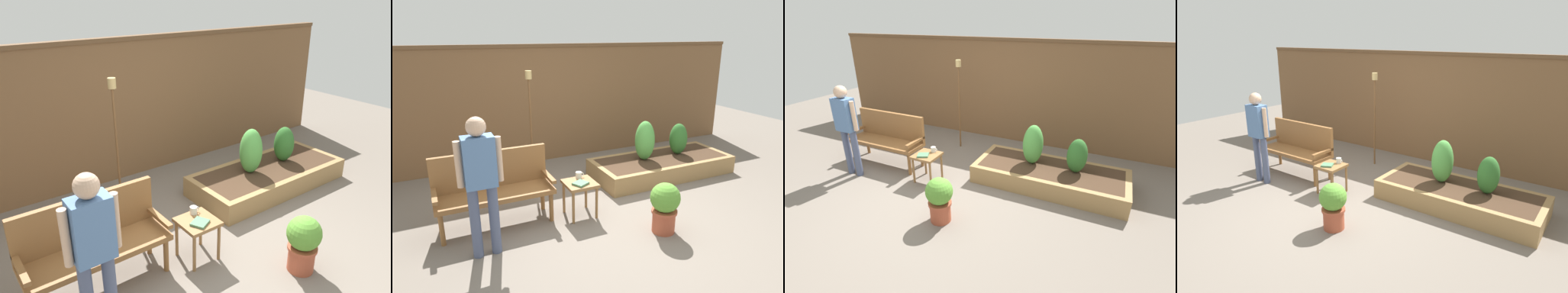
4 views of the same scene
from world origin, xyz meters
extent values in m
plane|color=#70665B|center=(0.00, 0.00, 0.00)|extent=(14.00, 14.00, 0.00)
cube|color=brown|center=(0.00, 2.60, 1.05)|extent=(8.40, 0.10, 2.10)
cube|color=brown|center=(0.00, 2.60, 2.13)|extent=(8.40, 0.14, 0.06)
cylinder|color=brown|center=(-0.73, 0.64, 0.20)|extent=(0.06, 0.06, 0.40)
cylinder|color=brown|center=(-0.73, 0.28, 0.20)|extent=(0.06, 0.06, 0.40)
cylinder|color=brown|center=(-2.05, 0.64, 0.20)|extent=(0.06, 0.06, 0.40)
cylinder|color=brown|center=(-2.05, 0.28, 0.20)|extent=(0.06, 0.06, 0.40)
cube|color=brown|center=(-1.39, 0.46, 0.43)|extent=(1.44, 0.48, 0.06)
cube|color=brown|center=(-1.39, 0.67, 0.70)|extent=(1.44, 0.06, 0.48)
cube|color=brown|center=(-2.08, 0.46, 0.56)|extent=(0.06, 0.48, 0.04)
cube|color=brown|center=(-0.70, 0.46, 0.56)|extent=(0.06, 0.48, 0.04)
cylinder|color=olive|center=(-0.17, 0.43, 0.22)|extent=(0.04, 0.04, 0.44)
cylinder|color=olive|center=(-0.17, 0.10, 0.22)|extent=(0.04, 0.04, 0.44)
cylinder|color=olive|center=(-0.50, 0.43, 0.22)|extent=(0.04, 0.04, 0.44)
cylinder|color=olive|center=(-0.50, 0.10, 0.22)|extent=(0.04, 0.04, 0.44)
cube|color=olive|center=(-0.34, 0.27, 0.46)|extent=(0.40, 0.40, 0.04)
cylinder|color=silver|center=(-0.29, 0.40, 0.52)|extent=(0.08, 0.08, 0.09)
torus|color=silver|center=(-0.25, 0.40, 0.52)|extent=(0.06, 0.01, 0.06)
cube|color=#4C7A56|center=(-0.36, 0.20, 0.49)|extent=(0.23, 0.22, 0.03)
cylinder|color=#A84C33|center=(0.42, -0.55, 0.13)|extent=(0.28, 0.28, 0.26)
cylinder|color=#A84C33|center=(0.42, -0.55, 0.28)|extent=(0.31, 0.31, 0.04)
sphere|color=#569333|center=(0.42, -0.55, 0.46)|extent=(0.36, 0.36, 0.36)
cube|color=#997547|center=(1.53, 0.55, 0.15)|extent=(2.40, 0.09, 0.30)
cube|color=#997547|center=(1.53, 1.46, 0.15)|extent=(2.40, 0.09, 0.30)
cube|color=#997547|center=(0.37, 1.00, 0.15)|extent=(0.09, 0.82, 0.30)
cube|color=#997547|center=(2.68, 1.00, 0.15)|extent=(0.09, 0.82, 0.30)
cube|color=#422D1E|center=(1.53, 1.00, 0.15)|extent=(2.22, 0.82, 0.30)
cylinder|color=brown|center=(1.20, 1.06, 0.33)|extent=(0.04, 0.04, 0.06)
ellipsoid|color=#4C9942|center=(1.20, 1.06, 0.63)|extent=(0.33, 0.33, 0.66)
cylinder|color=brown|center=(1.91, 1.06, 0.33)|extent=(0.04, 0.04, 0.06)
ellipsoid|color=#2D6628|center=(1.91, 1.06, 0.57)|extent=(0.31, 0.31, 0.55)
cylinder|color=brown|center=(-0.54, 1.74, 0.83)|extent=(0.03, 0.03, 1.66)
cylinder|color=tan|center=(-0.54, 1.74, 1.73)|extent=(0.10, 0.10, 0.13)
cylinder|color=#475170|center=(-1.52, -0.10, 0.41)|extent=(0.11, 0.11, 0.82)
cylinder|color=#475170|center=(-1.72, -0.10, 0.41)|extent=(0.11, 0.11, 0.82)
cube|color=#4C70A3|center=(-1.62, -0.10, 1.09)|extent=(0.32, 0.20, 0.54)
cylinder|color=tan|center=(-1.42, -0.10, 1.09)|extent=(0.07, 0.07, 0.49)
cylinder|color=tan|center=(-1.82, -0.10, 1.09)|extent=(0.07, 0.07, 0.49)
sphere|color=tan|center=(-1.62, -0.10, 1.46)|extent=(0.20, 0.20, 0.20)
camera|label=1|loc=(-2.46, -2.57, 2.78)|focal=35.60mm
camera|label=2|loc=(-2.06, -3.64, 2.34)|focal=32.58mm
camera|label=3|loc=(2.28, -3.20, 2.51)|focal=26.58mm
camera|label=4|loc=(3.20, -3.54, 2.44)|focal=31.82mm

